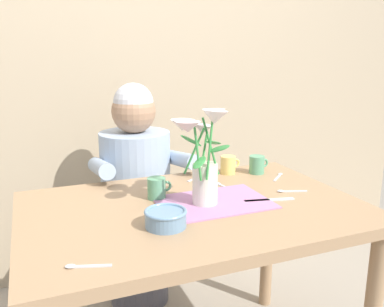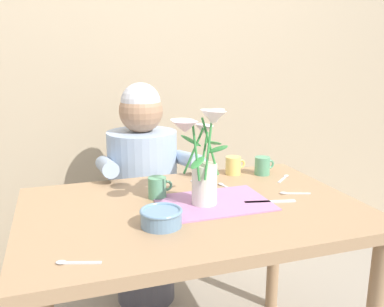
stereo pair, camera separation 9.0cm
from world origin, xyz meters
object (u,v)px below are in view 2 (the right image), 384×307
Objects in this scene: tea_cup at (233,165)px; dinner_knife at (270,202)px; coffee_cup at (263,166)px; seated_person at (144,198)px; flower_vase at (202,154)px; ceramic_mug at (158,188)px; ceramic_bowl at (161,217)px.

dinner_knife is at bearing -92.88° from tea_cup.
coffee_cup and tea_cup have the same top height.
coffee_cup is at bearing -36.13° from seated_person.
tea_cup is (0.27, 0.32, -0.15)m from flower_vase.
coffee_cup is 1.00× the size of tea_cup.
flower_vase reaches higher than ceramic_mug.
ceramic_mug is at bearing -153.95° from tea_cup.
flower_vase is 3.79× the size of coffee_cup.
flower_vase is at bearing -179.44° from dinner_knife.
seated_person is 0.54m from ceramic_mug.
seated_person is 5.97× the size of dinner_knife.
dinner_knife is 2.04× the size of ceramic_mug.
ceramic_bowl is 0.44m from dinner_knife.
flower_vase is 0.27m from ceramic_bowl.
ceramic_bowl is at bearing -157.71° from dinner_knife.
coffee_cup is 1.00× the size of ceramic_mug.
ceramic_bowl is at bearing -97.13° from seated_person.
seated_person reaches higher than coffee_cup.
tea_cup is (0.45, 0.45, 0.01)m from ceramic_bowl.
tea_cup is (0.35, -0.30, 0.22)m from seated_person.
coffee_cup is (0.14, 0.33, 0.04)m from dinner_knife.
coffee_cup is at bearing 35.26° from ceramic_bowl.
seated_person is 12.20× the size of coffee_cup.
ceramic_bowl is 0.63m from tea_cup.
coffee_cup is 0.13m from tea_cup.
dinner_knife is 0.36m from coffee_cup.
seated_person is 12.20× the size of ceramic_mug.
ceramic_mug is 0.44m from tea_cup.
flower_vase is at bearing -44.38° from ceramic_mug.
tea_cup reaches higher than dinner_knife.
ceramic_bowl is 1.46× the size of tea_cup.
ceramic_mug is at bearing 135.62° from flower_vase.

